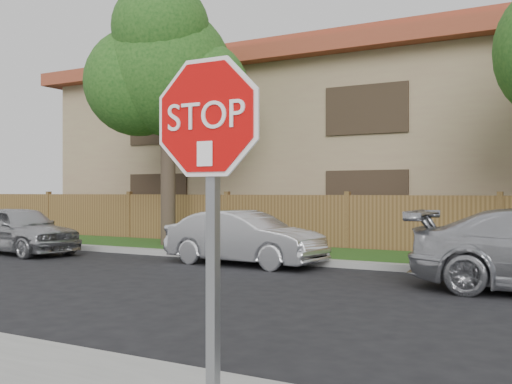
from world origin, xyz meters
The scene contains 7 objects.
far_curb centered at (0.00, 8.15, 0.07)m, with size 70.00×0.30×0.15m, color gray.
grass_strip centered at (0.00, 9.80, 0.06)m, with size 70.00×3.00×0.12m, color #1E4714.
fence centered at (0.00, 11.40, 0.80)m, with size 70.00×0.12×1.60m, color brown.
tree_left centered at (-8.98, 9.57, 5.22)m, with size 4.80×3.90×7.78m.
stop_sign centered at (-0.01, -1.48, 1.83)m, with size 1.01×0.13×2.55m.
sedan_far_left centered at (-11.61, 6.52, 0.66)m, with size 1.56×3.87×1.32m, color #ABACB0.
sedan_left centered at (-5.00, 7.39, 0.63)m, with size 1.33×3.81×1.25m, color silver.
Camera 1 is at (2.01, -4.49, 1.70)m, focal length 42.00 mm.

